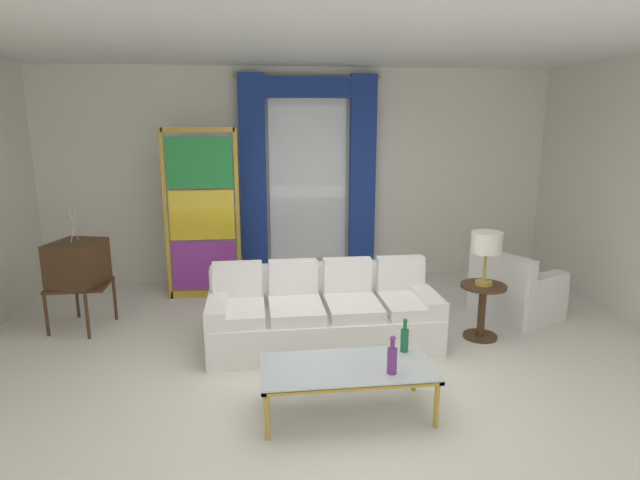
% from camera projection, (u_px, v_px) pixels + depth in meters
% --- Properties ---
extents(ground_plane, '(16.00, 16.00, 0.00)m').
position_uv_depth(ground_plane, '(332.00, 370.00, 4.97)').
color(ground_plane, white).
extents(wall_rear, '(8.00, 0.12, 3.00)m').
position_uv_depth(wall_rear, '(302.00, 176.00, 7.59)').
color(wall_rear, white).
rests_on(wall_rear, ground).
extents(ceiling_slab, '(8.00, 7.60, 0.04)m').
position_uv_depth(ceiling_slab, '(322.00, 42.00, 5.07)').
color(ceiling_slab, white).
extents(curtained_window, '(2.00, 0.17, 2.70)m').
position_uv_depth(curtained_window, '(308.00, 160.00, 7.39)').
color(curtained_window, white).
rests_on(curtained_window, ground).
extents(couch_white_long, '(2.34, 0.93, 0.86)m').
position_uv_depth(couch_white_long, '(322.00, 315.00, 5.52)').
color(couch_white_long, white).
rests_on(couch_white_long, ground).
extents(coffee_table, '(1.36, 0.65, 0.41)m').
position_uv_depth(coffee_table, '(347.00, 370.00, 4.17)').
color(coffee_table, silver).
rests_on(coffee_table, ground).
extents(bottle_blue_decanter, '(0.07, 0.07, 0.29)m').
position_uv_depth(bottle_blue_decanter, '(405.00, 339.00, 4.39)').
color(bottle_blue_decanter, '#196B3D').
rests_on(bottle_blue_decanter, coffee_table).
extents(bottle_crystal_tall, '(0.08, 0.08, 0.30)m').
position_uv_depth(bottle_crystal_tall, '(392.00, 358.00, 4.02)').
color(bottle_crystal_tall, '#753384').
rests_on(bottle_crystal_tall, coffee_table).
extents(vintage_tv, '(0.65, 0.71, 1.35)m').
position_uv_depth(vintage_tv, '(77.00, 265.00, 5.83)').
color(vintage_tv, '#472D19').
rests_on(vintage_tv, ground).
extents(armchair_white, '(1.08, 1.07, 0.80)m').
position_uv_depth(armchair_white, '(514.00, 294.00, 6.25)').
color(armchair_white, white).
rests_on(armchair_white, ground).
extents(stained_glass_divider, '(0.95, 0.05, 2.20)m').
position_uv_depth(stained_glass_divider, '(202.00, 218.00, 6.77)').
color(stained_glass_divider, gold).
rests_on(stained_glass_divider, ground).
extents(peacock_figurine, '(0.44, 0.60, 0.50)m').
position_uv_depth(peacock_figurine, '(243.00, 291.00, 6.56)').
color(peacock_figurine, beige).
rests_on(peacock_figurine, ground).
extents(round_side_table, '(0.48, 0.48, 0.59)m').
position_uv_depth(round_side_table, '(482.00, 306.00, 5.64)').
color(round_side_table, '#472D19').
rests_on(round_side_table, ground).
extents(table_lamp_brass, '(0.32, 0.32, 0.57)m').
position_uv_depth(table_lamp_brass, '(487.00, 245.00, 5.49)').
color(table_lamp_brass, '#B29338').
rests_on(table_lamp_brass, round_side_table).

